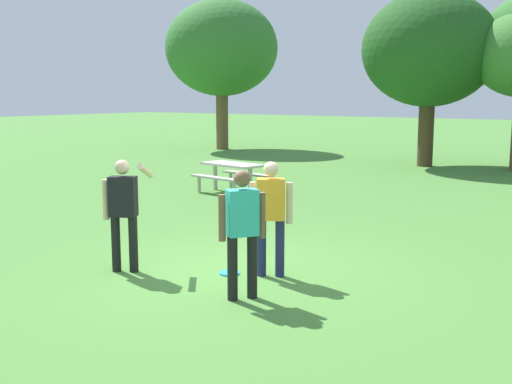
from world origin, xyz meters
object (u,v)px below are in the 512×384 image
person_catcher (271,211)px  frisbee (229,273)px  person_bystander (242,226)px  tree_broad_center (429,50)px  tree_tall_left (222,48)px  picnic_table_near (232,171)px  person_thrower (124,207)px

person_catcher → frisbee: 1.11m
person_bystander → tree_broad_center: (-3.22, 15.73, 3.15)m
frisbee → tree_tall_left: bearing=127.9°
picnic_table_near → frisbee: bearing=-53.7°
person_bystander → tree_broad_center: bearing=101.6°
tree_tall_left → tree_broad_center: 10.43m
person_bystander → tree_tall_left: 22.17m
person_catcher → person_bystander: 1.07m
frisbee → picnic_table_near: picnic_table_near is taller
person_bystander → tree_broad_center: size_ratio=0.27×
person_bystander → tree_tall_left: bearing=128.3°
frisbee → picnic_table_near: bearing=126.3°
picnic_table_near → tree_tall_left: 13.79m
person_thrower → person_bystander: same height
person_catcher → tree_broad_center: 15.31m
person_thrower → tree_tall_left: tree_tall_left is taller
tree_tall_left → person_thrower: bearing=-56.4°
person_thrower → person_catcher: bearing=27.9°
person_bystander → person_catcher: bearing=103.7°
person_bystander → tree_broad_center: 16.36m
person_catcher → tree_broad_center: size_ratio=0.27×
person_thrower → tree_broad_center: 16.03m
person_thrower → tree_broad_center: bearing=94.0°
person_thrower → tree_broad_center: (-1.09, 15.68, 3.14)m
person_catcher → person_bystander: bearing=-76.3°
person_thrower → tree_broad_center: tree_broad_center is taller
person_bystander → picnic_table_near: bearing=127.5°
picnic_table_near → person_catcher: bearing=-49.3°
person_catcher → person_bystander: (0.25, -1.04, 0.00)m
person_thrower → person_catcher: 2.13m
person_thrower → frisbee: (1.33, 0.75, -0.95)m
person_thrower → frisbee: person_thrower is taller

